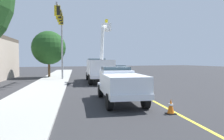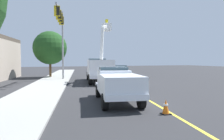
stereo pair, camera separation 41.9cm
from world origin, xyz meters
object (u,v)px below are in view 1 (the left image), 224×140
at_px(traffic_cone_leading, 171,107).
at_px(traffic_cone_mid_front, 110,76).
at_px(traffic_signal_mast, 61,28).
at_px(service_pickup_truck, 120,83).
at_px(utility_bucket_truck, 99,68).
at_px(passing_minivan, 118,70).

relative_size(traffic_cone_leading, traffic_cone_mid_front, 0.99).
relative_size(traffic_cone_mid_front, traffic_signal_mast, 0.08).
bearing_deg(traffic_cone_leading, service_pickup_truck, 18.74).
bearing_deg(traffic_cone_leading, utility_bucket_truck, -4.60).
xyz_separation_m(utility_bucket_truck, traffic_cone_mid_front, (2.97, -2.44, -1.27)).
relative_size(passing_minivan, traffic_signal_mast, 0.59).
distance_m(service_pickup_truck, traffic_signal_mast, 14.06).
distance_m(utility_bucket_truck, traffic_cone_leading, 14.74).
height_order(traffic_cone_leading, traffic_cone_mid_front, traffic_cone_mid_front).
distance_m(traffic_cone_mid_front, traffic_signal_mast, 8.77).
relative_size(utility_bucket_truck, traffic_cone_mid_front, 12.04).
relative_size(utility_bucket_truck, traffic_cone_leading, 12.16).
height_order(passing_minivan, traffic_signal_mast, traffic_signal_mast).
xyz_separation_m(utility_bucket_truck, service_pickup_truck, (-11.33, 2.30, -0.50)).
distance_m(utility_bucket_truck, passing_minivan, 9.58).
bearing_deg(passing_minivan, traffic_cone_leading, 162.89).
height_order(utility_bucket_truck, passing_minivan, utility_bucket_truck).
height_order(traffic_cone_mid_front, traffic_signal_mast, traffic_signal_mast).
bearing_deg(traffic_cone_leading, traffic_cone_mid_front, -11.63).
height_order(utility_bucket_truck, service_pickup_truck, utility_bucket_truck).
bearing_deg(utility_bucket_truck, traffic_cone_leading, 175.40).
bearing_deg(utility_bucket_truck, traffic_signal_mast, 67.18).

